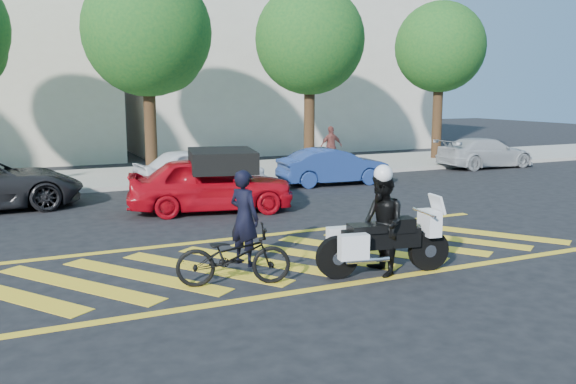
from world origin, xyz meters
name	(u,v)px	position (x,y,z in m)	size (l,w,h in m)	color
ground	(288,258)	(0.00, 0.00, 0.00)	(90.00, 90.00, 0.00)	black
sidewalk	(152,176)	(0.00, 12.00, 0.07)	(60.00, 5.00, 0.15)	#9E998E
crosswalk	(287,258)	(-0.04, 0.00, 0.00)	(12.33, 4.00, 0.01)	yellow
building_right	(276,48)	(9.00, 21.00, 5.50)	(16.00, 8.00, 11.00)	beige
tree_center	(150,37)	(0.13, 12.06, 5.10)	(4.60, 4.60, 7.56)	black
tree_right	(312,44)	(6.63, 12.06, 5.05)	(4.40, 4.40, 7.41)	black
tree_far_right	(441,51)	(13.13, 12.06, 4.94)	(4.00, 4.00, 7.10)	black
officer_bike	(244,218)	(-0.93, -0.06, 0.89)	(0.65, 0.43, 1.78)	black
bicycle	(233,256)	(-1.53, -1.12, 0.50)	(0.66, 1.90, 1.00)	black
police_motorcycle	(382,241)	(1.04, -1.65, 0.60)	(2.48, 0.92, 1.10)	black
officer_moto	(382,225)	(1.02, -1.66, 0.90)	(0.87, 0.68, 1.80)	black
red_convertible	(211,184)	(0.05, 5.03, 0.74)	(1.76, 4.36, 1.49)	#B10814
parked_mid_right	(201,170)	(0.73, 8.16, 0.72)	(1.69, 4.21, 1.43)	white
parked_right	(333,166)	(5.31, 7.80, 0.62)	(1.32, 3.79, 1.25)	navy
parked_far_right	(485,153)	(13.34, 9.20, 0.62)	(1.74, 4.29, 1.24)	#A6A9AD
pedestrian_right	(331,146)	(7.06, 11.13, 0.97)	(0.96, 0.40, 1.63)	brown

